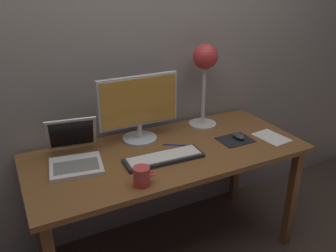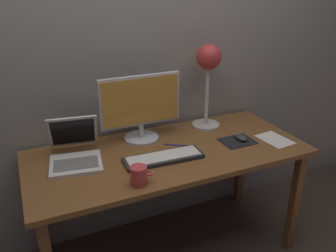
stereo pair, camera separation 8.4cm
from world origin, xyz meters
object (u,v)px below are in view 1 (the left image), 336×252
Objects in this scene: monitor at (139,106)px; desk_lamp at (205,66)px; mouse at (239,136)px; laptop at (74,150)px; keyboard_main at (164,158)px; coffee_mug at (142,176)px; pen at (175,145)px.

monitor is 0.91× the size of desk_lamp.
desk_lamp is 0.48m from mouse.
laptop is 0.98m from mouse.
keyboard_main is 0.53m from mouse.
coffee_mug is at bearing -111.42° from monitor.
pen is (0.57, -0.08, -0.06)m from laptop.
monitor reaches higher than coffee_mug.
keyboard_main is 0.27m from coffee_mug.
pen is at bearing -47.28° from monitor.
mouse is at bearing 15.51° from coffee_mug.
monitor is 0.36m from keyboard_main.
desk_lamp is at bearing 36.95° from coffee_mug.
desk_lamp is at bearing 2.17° from monitor.
keyboard_main reaches higher than pen.
laptop reaches higher than keyboard_main.
monitor is at bearing 11.52° from laptop.
coffee_mug is at bearing -58.78° from laptop.
monitor reaches higher than mouse.
monitor is at bearing 93.86° from keyboard_main.
desk_lamp reaches higher than laptop.
desk_lamp reaches higher than keyboard_main.
desk_lamp is at bearing 35.08° from keyboard_main.
keyboard_main is 3.18× the size of pen.
desk_lamp is 4.68× the size of coffee_mug.
laptop is 3.32× the size of coffee_mug.
keyboard_main is 0.49m from laptop.
mouse reaches higher than keyboard_main.
pen is (0.15, -0.17, -0.22)m from monitor.
mouse is at bearing -10.67° from laptop.
monitor is at bearing 68.58° from coffee_mug.
desk_lamp is 3.88× the size of pen.
coffee_mug is (-0.20, -0.18, 0.04)m from keyboard_main.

